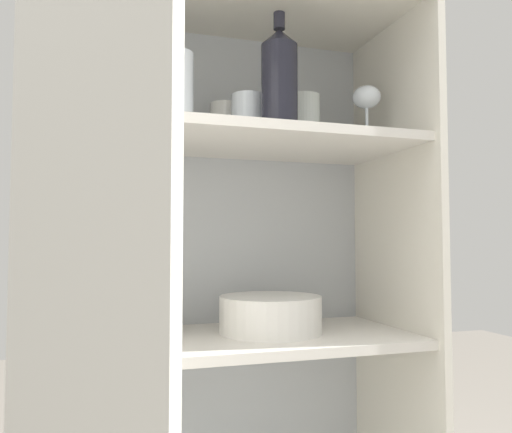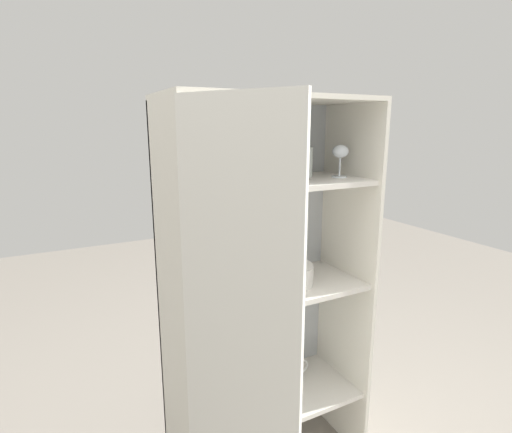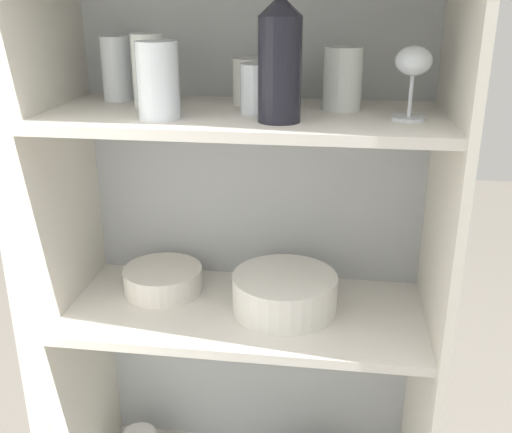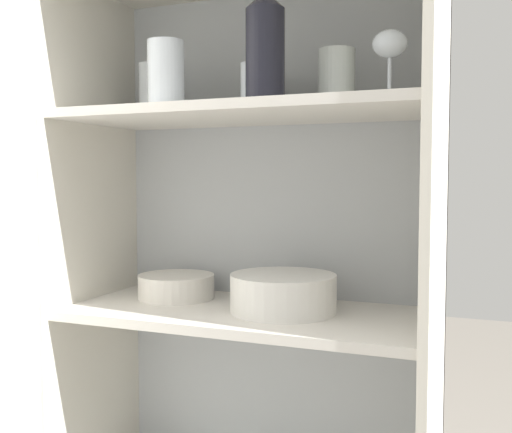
{
  "view_description": "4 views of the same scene",
  "coord_description": "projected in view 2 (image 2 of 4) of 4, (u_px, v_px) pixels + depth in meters",
  "views": [
    {
      "loc": [
        -0.27,
        -0.87,
        1.02
      ],
      "look_at": [
        0.04,
        0.15,
        1.08
      ],
      "focal_mm": 35.0,
      "sensor_mm": 36.0,
      "label": 1
    },
    {
      "loc": [
        -0.74,
        -1.13,
        1.46
      ],
      "look_at": [
        -0.04,
        0.2,
        1.12
      ],
      "focal_mm": 28.0,
      "sensor_mm": 36.0,
      "label": 2
    },
    {
      "loc": [
        0.18,
        -0.96,
        1.48
      ],
      "look_at": [
        0.02,
        0.2,
        1.03
      ],
      "focal_mm": 42.0,
      "sensor_mm": 36.0,
      "label": 3
    },
    {
      "loc": [
        0.5,
        -1.01,
        1.11
      ],
      "look_at": [
        0.01,
        0.22,
        1.02
      ],
      "focal_mm": 42.0,
      "sensor_mm": 36.0,
      "label": 4
    }
  ],
  "objects": [
    {
      "name": "tumbler_glass_5",
      "position": [
        188.0,
        165.0,
        1.45
      ],
      "size": [
        0.06,
        0.06,
        0.13
      ],
      "color": "white",
      "rests_on": "shelf_board_upper"
    },
    {
      "name": "shelf_board_upper",
      "position": [
        269.0,
        184.0,
        1.51
      ],
      "size": [
        0.77,
        0.35,
        0.02
      ],
      "primitive_type": "cube",
      "color": "silver"
    },
    {
      "name": "shelf_board_lower",
      "position": [
        268.0,
        399.0,
        1.72
      ],
      "size": [
        0.77,
        0.35,
        0.02
      ],
      "primitive_type": "cube",
      "color": "silver"
    },
    {
      "name": "coffee_mug_extra_2",
      "position": [
        266.0,
        400.0,
        1.63
      ],
      "size": [
        0.14,
        0.1,
        0.08
      ],
      "color": "teal",
      "rests_on": "shelf_board_lower"
    },
    {
      "name": "cupboard_side_left",
      "position": [
        173.0,
        321.0,
        1.44
      ],
      "size": [
        0.02,
        0.38,
        1.55
      ],
      "primitive_type": "cube",
      "color": "silver",
      "rests_on": "ground_plane"
    },
    {
      "name": "cupboard_back_panel",
      "position": [
        248.0,
        284.0,
        1.77
      ],
      "size": [
        0.8,
        0.02,
        1.55
      ],
      "primitive_type": "cube",
      "color": "#B2B7BC",
      "rests_on": "ground_plane"
    },
    {
      "name": "cupboard_side_right",
      "position": [
        345.0,
        282.0,
        1.79
      ],
      "size": [
        0.02,
        0.38,
        1.55
      ],
      "primitive_type": "cube",
      "color": "silver",
      "rests_on": "ground_plane"
    },
    {
      "name": "tumbler_glass_0",
      "position": [
        218.0,
        164.0,
        1.43
      ],
      "size": [
        0.06,
        0.06,
        0.14
      ],
      "color": "white",
      "rests_on": "shelf_board_upper"
    },
    {
      "name": "plate_stack_white",
      "position": [
        286.0,
        274.0,
        1.64
      ],
      "size": [
        0.23,
        0.23,
        0.08
      ],
      "color": "white",
      "rests_on": "shelf_board_middle"
    },
    {
      "name": "cupboard_top_panel",
      "position": [
        270.0,
        98.0,
        1.44
      ],
      "size": [
        0.8,
        0.38,
        0.02
      ],
      "primitive_type": "cube",
      "color": "silver",
      "rests_on": "cupboard_side_left"
    },
    {
      "name": "tumbler_glass_2",
      "position": [
        303.0,
        162.0,
        1.62
      ],
      "size": [
        0.08,
        0.08,
        0.12
      ],
      "color": "white",
      "rests_on": "shelf_board_upper"
    },
    {
      "name": "coffee_mug_extra_1",
      "position": [
        292.0,
        370.0,
        1.82
      ],
      "size": [
        0.13,
        0.09,
        0.1
      ],
      "color": "white",
      "rests_on": "shelf_board_lower"
    },
    {
      "name": "tumbler_glass_4",
      "position": [
        277.0,
        169.0,
        1.51
      ],
      "size": [
        0.08,
        0.08,
        0.09
      ],
      "color": "white",
      "rests_on": "shelf_board_upper"
    },
    {
      "name": "tumbler_glass_3",
      "position": [
        259.0,
        167.0,
        1.57
      ],
      "size": [
        0.07,
        0.07,
        0.09
      ],
      "color": "white",
      "rests_on": "shelf_board_upper"
    },
    {
      "name": "cupboard_door",
      "position": [
        239.0,
        367.0,
        1.16
      ],
      "size": [
        0.22,
        0.35,
        1.55
      ],
      "color": "silver",
      "rests_on": "ground_plane"
    },
    {
      "name": "mixing_bowl_large",
      "position": [
        217.0,
        285.0,
        1.55
      ],
      "size": [
        0.18,
        0.18,
        0.06
      ],
      "color": "silver",
      "rests_on": "shelf_board_middle"
    },
    {
      "name": "coffee_mug_primary",
      "position": [
        201.0,
        402.0,
        1.61
      ],
      "size": [
        0.13,
        0.09,
        0.09
      ],
      "color": "white",
      "rests_on": "shelf_board_lower"
    },
    {
      "name": "wine_glass_0",
      "position": [
        340.0,
        154.0,
        1.6
      ],
      "size": [
        0.07,
        0.07,
        0.13
      ],
      "color": "white",
      "rests_on": "shelf_board_upper"
    },
    {
      "name": "wine_bottle",
      "position": [
        299.0,
        152.0,
        1.45
      ],
      "size": [
        0.08,
        0.08,
        0.25
      ],
      "color": "black",
      "rests_on": "shelf_board_upper"
    },
    {
      "name": "tumbler_glass_1",
      "position": [
        244.0,
        167.0,
        1.36
      ],
      "size": [
        0.08,
        0.08,
        0.14
      ],
      "color": "white",
      "rests_on": "shelf_board_upper"
    },
    {
      "name": "shelf_board_middle",
      "position": [
        269.0,
        290.0,
        1.6
      ],
      "size": [
        0.77,
        0.35,
        0.02
      ],
      "primitive_type": "cube",
      "color": "silver"
    }
  ]
}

